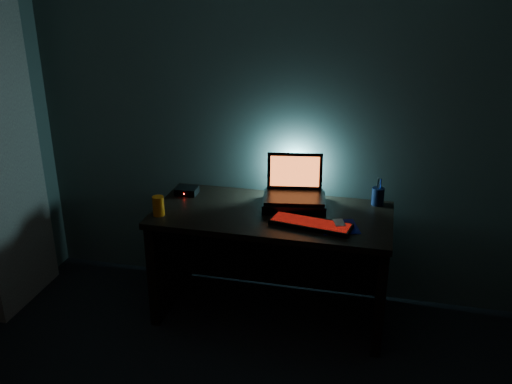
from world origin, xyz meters
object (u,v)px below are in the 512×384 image
Objects in this scene: mouse at (339,224)px; pen_cup at (378,196)px; laptop at (294,187)px; juice_glass at (158,206)px; router at (187,191)px; keyboard at (311,224)px.

mouse is 0.87× the size of pen_cup.
laptop is at bearing -168.17° from pen_cup.
juice_glass is at bearing -164.20° from laptop.
mouse is at bearing -117.57° from pen_cup.
router is (-1.27, -0.12, -0.03)m from pen_cup.
pen_cup is 1.41m from juice_glass.
laptop is 3.64× the size of pen_cup.
mouse is 1.12m from juice_glass.
router is (-1.06, 0.29, 0.01)m from mouse.
mouse is 1.10m from router.
pen_cup is at bearing 2.60° from laptop.
laptop is at bearing 25.03° from juice_glass.
laptop is 0.82× the size of keyboard.
keyboard is (0.16, -0.31, -0.11)m from laptop.
juice_glass is at bearing -99.58° from router.
laptop reaches higher than juice_glass.
laptop is 4.20× the size of mouse.
router reaches higher than keyboard.
keyboard is 0.95m from juice_glass.
laptop is 0.74m from router.
laptop is 0.37m from keyboard.
laptop reaches higher than router.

